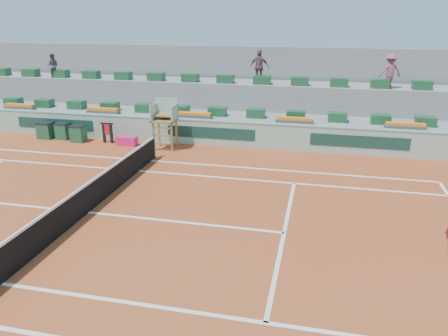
# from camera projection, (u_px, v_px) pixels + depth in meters

# --- Properties ---
(ground) EXTENTS (90.00, 90.00, 0.00)m
(ground) POSITION_uv_depth(u_px,v_px,m) (88.00, 213.00, 14.30)
(ground) COLOR #9A401D
(ground) RESTS_ON ground
(seating_tier_lower) EXTENTS (36.00, 4.00, 1.20)m
(seating_tier_lower) POSITION_uv_depth(u_px,v_px,m) (186.00, 121.00, 23.94)
(seating_tier_lower) COLOR gray
(seating_tier_lower) RESTS_ON ground
(seating_tier_upper) EXTENTS (36.00, 2.40, 2.60)m
(seating_tier_upper) POSITION_uv_depth(u_px,v_px,m) (194.00, 103.00, 25.18)
(seating_tier_upper) COLOR gray
(seating_tier_upper) RESTS_ON ground
(stadium_back_wall) EXTENTS (36.00, 0.40, 4.40)m
(stadium_back_wall) POSITION_uv_depth(u_px,v_px,m) (201.00, 83.00, 26.35)
(stadium_back_wall) COLOR gray
(stadium_back_wall) RESTS_ON ground
(player_bag) EXTENTS (1.00, 0.44, 0.44)m
(player_bag) POSITION_uv_depth(u_px,v_px,m) (127.00, 141.00, 21.56)
(player_bag) COLOR #E41D6E
(player_bag) RESTS_ON ground
(spectator_left) EXTENTS (0.79, 0.69, 1.38)m
(spectator_left) POSITION_uv_depth(u_px,v_px,m) (53.00, 66.00, 25.56)
(spectator_left) COLOR #464651
(spectator_left) RESTS_ON seating_tier_upper
(spectator_mid) EXTENTS (1.11, 0.64, 1.78)m
(spectator_mid) POSITION_uv_depth(u_px,v_px,m) (259.00, 67.00, 23.22)
(spectator_mid) COLOR #6F4A57
(spectator_mid) RESTS_ON seating_tier_upper
(spectator_right) EXTENTS (1.25, 0.93, 1.72)m
(spectator_right) POSITION_uv_depth(u_px,v_px,m) (390.00, 71.00, 21.73)
(spectator_right) COLOR #964B5F
(spectator_right) RESTS_ON seating_tier_upper
(court_lines) EXTENTS (23.89, 11.09, 0.01)m
(court_lines) POSITION_uv_depth(u_px,v_px,m) (88.00, 212.00, 14.30)
(court_lines) COLOR white
(court_lines) RESTS_ON ground
(tennis_net) EXTENTS (0.10, 11.97, 1.10)m
(tennis_net) POSITION_uv_depth(u_px,v_px,m) (87.00, 198.00, 14.12)
(tennis_net) COLOR black
(tennis_net) RESTS_ON ground
(advertising_hoarding) EXTENTS (36.00, 0.34, 1.26)m
(advertising_hoarding) POSITION_uv_depth(u_px,v_px,m) (173.00, 130.00, 21.90)
(advertising_hoarding) COLOR #92B8A4
(advertising_hoarding) RESTS_ON ground
(umpire_chair) EXTENTS (1.10, 0.90, 2.40)m
(umpire_chair) POSITION_uv_depth(u_px,v_px,m) (165.00, 117.00, 20.68)
(umpire_chair) COLOR olive
(umpire_chair) RESTS_ON ground
(seat_row_lower) EXTENTS (32.90, 0.60, 0.44)m
(seat_row_lower) POSITION_uv_depth(u_px,v_px,m) (180.00, 110.00, 22.84)
(seat_row_lower) COLOR #1A4F2B
(seat_row_lower) RESTS_ON seating_tier_lower
(seat_row_upper) EXTENTS (32.90, 0.60, 0.44)m
(seat_row_upper) POSITION_uv_depth(u_px,v_px,m) (190.00, 78.00, 24.12)
(seat_row_upper) COLOR #1A4F2B
(seat_row_upper) RESTS_ON seating_tier_upper
(flower_planters) EXTENTS (26.80, 0.36, 0.28)m
(flower_planters) POSITION_uv_depth(u_px,v_px,m) (148.00, 113.00, 22.44)
(flower_planters) COLOR #4D4D4D
(flower_planters) RESTS_ON seating_tier_lower
(drink_cooler_a) EXTENTS (0.71, 0.61, 0.84)m
(drink_cooler_a) POSITION_uv_depth(u_px,v_px,m) (78.00, 134.00, 22.11)
(drink_cooler_a) COLOR #194C31
(drink_cooler_a) RESTS_ON ground
(drink_cooler_b) EXTENTS (0.67, 0.58, 0.84)m
(drink_cooler_b) POSITION_uv_depth(u_px,v_px,m) (63.00, 131.00, 22.59)
(drink_cooler_b) COLOR #194C31
(drink_cooler_b) RESTS_ON ground
(drink_cooler_c) EXTENTS (0.78, 0.67, 0.84)m
(drink_cooler_c) POSITION_uv_depth(u_px,v_px,m) (46.00, 130.00, 22.74)
(drink_cooler_c) COLOR #194C31
(drink_cooler_c) RESTS_ON ground
(towel_rack) EXTENTS (0.69, 0.11, 1.03)m
(towel_rack) POSITION_uv_depth(u_px,v_px,m) (107.00, 131.00, 21.85)
(towel_rack) COLOR black
(towel_rack) RESTS_ON ground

